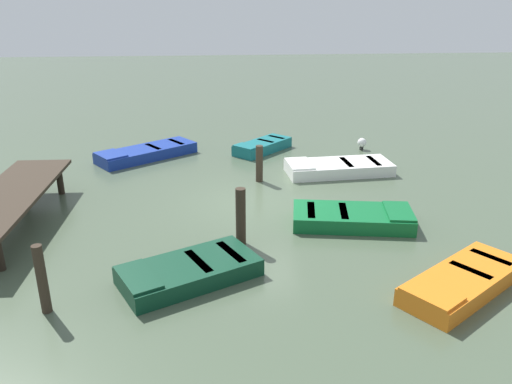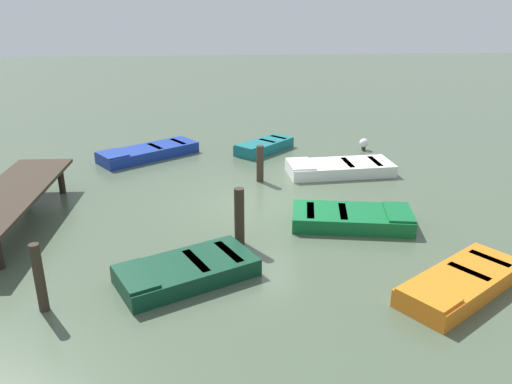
{
  "view_description": "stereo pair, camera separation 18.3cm",
  "coord_description": "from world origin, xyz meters",
  "px_view_note": "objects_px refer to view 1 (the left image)",
  "views": [
    {
      "loc": [
        -14.36,
        1.22,
        5.96
      ],
      "look_at": [
        0.0,
        0.0,
        0.35
      ],
      "focal_mm": 35.93,
      "sensor_mm": 36.0,
      "label": 1
    },
    {
      "loc": [
        -14.38,
        1.04,
        5.96
      ],
      "look_at": [
        0.0,
        0.0,
        0.35
      ],
      "focal_mm": 35.93,
      "sensor_mm": 36.0,
      "label": 2
    }
  ],
  "objects_px": {
    "rowboat_orange": "(463,282)",
    "mooring_piling_far_right": "(259,164)",
    "rowboat_white": "(338,167)",
    "mooring_piling_center": "(42,279)",
    "dock_segment": "(9,198)",
    "rowboat_dark_green": "(188,271)",
    "rowboat_green": "(353,217)",
    "marker_buoy": "(362,143)",
    "rowboat_teal": "(262,146)",
    "rowboat_blue": "(146,153)",
    "mooring_piling_mid_right": "(241,217)"
  },
  "relations": [
    {
      "from": "rowboat_orange",
      "to": "mooring_piling_far_right",
      "type": "xyz_separation_m",
      "value": [
        7.19,
        3.71,
        0.41
      ]
    },
    {
      "from": "rowboat_white",
      "to": "mooring_piling_far_right",
      "type": "distance_m",
      "value": 2.93
    },
    {
      "from": "mooring_piling_center",
      "to": "dock_segment",
      "type": "bearing_deg",
      "value": 26.33
    },
    {
      "from": "rowboat_dark_green",
      "to": "rowboat_white",
      "type": "bearing_deg",
      "value": -153.11
    },
    {
      "from": "dock_segment",
      "to": "rowboat_white",
      "type": "relative_size",
      "value": 1.61
    },
    {
      "from": "rowboat_green",
      "to": "mooring_piling_center",
      "type": "xyz_separation_m",
      "value": [
        -3.56,
        7.19,
        0.52
      ]
    },
    {
      "from": "mooring_piling_far_right",
      "to": "marker_buoy",
      "type": "xyz_separation_m",
      "value": [
        3.38,
        -4.5,
        -0.34
      ]
    },
    {
      "from": "rowboat_orange",
      "to": "rowboat_teal",
      "type": "distance_m",
      "value": 11.17
    },
    {
      "from": "rowboat_blue",
      "to": "mooring_piling_mid_right",
      "type": "relative_size",
      "value": 2.57
    },
    {
      "from": "rowboat_blue",
      "to": "marker_buoy",
      "type": "relative_size",
      "value": 8.04
    },
    {
      "from": "rowboat_white",
      "to": "mooring_piling_mid_right",
      "type": "relative_size",
      "value": 2.51
    },
    {
      "from": "mooring_piling_far_right",
      "to": "rowboat_blue",
      "type": "bearing_deg",
      "value": 54.07
    },
    {
      "from": "rowboat_orange",
      "to": "marker_buoy",
      "type": "bearing_deg",
      "value": -129.63
    },
    {
      "from": "rowboat_blue",
      "to": "mooring_piling_far_right",
      "type": "bearing_deg",
      "value": 108.04
    },
    {
      "from": "rowboat_dark_green",
      "to": "mooring_piling_center",
      "type": "distance_m",
      "value": 3.0
    },
    {
      "from": "rowboat_blue",
      "to": "rowboat_orange",
      "type": "relative_size",
      "value": 1.15
    },
    {
      "from": "rowboat_green",
      "to": "mooring_piling_far_right",
      "type": "relative_size",
      "value": 2.73
    },
    {
      "from": "marker_buoy",
      "to": "rowboat_green",
      "type": "bearing_deg",
      "value": 162.41
    },
    {
      "from": "dock_segment",
      "to": "marker_buoy",
      "type": "height_order",
      "value": "dock_segment"
    },
    {
      "from": "rowboat_white",
      "to": "rowboat_orange",
      "type": "distance_m",
      "value": 7.83
    },
    {
      "from": "dock_segment",
      "to": "rowboat_orange",
      "type": "xyz_separation_m",
      "value": [
        -4.16,
        -10.73,
        -0.63
      ]
    },
    {
      "from": "rowboat_blue",
      "to": "rowboat_orange",
      "type": "height_order",
      "value": "same"
    },
    {
      "from": "rowboat_orange",
      "to": "rowboat_teal",
      "type": "xyz_separation_m",
      "value": [
        10.68,
        3.28,
        0.0
      ]
    },
    {
      "from": "marker_buoy",
      "to": "mooring_piling_mid_right",
      "type": "bearing_deg",
      "value": 145.99
    },
    {
      "from": "rowboat_green",
      "to": "marker_buoy",
      "type": "height_order",
      "value": "marker_buoy"
    },
    {
      "from": "rowboat_green",
      "to": "rowboat_white",
      "type": "height_order",
      "value": "same"
    },
    {
      "from": "rowboat_green",
      "to": "mooring_piling_far_right",
      "type": "bearing_deg",
      "value": 130.71
    },
    {
      "from": "rowboat_dark_green",
      "to": "mooring_piling_mid_right",
      "type": "height_order",
      "value": "mooring_piling_mid_right"
    },
    {
      "from": "rowboat_teal",
      "to": "marker_buoy",
      "type": "distance_m",
      "value": 4.06
    },
    {
      "from": "rowboat_white",
      "to": "rowboat_blue",
      "type": "bearing_deg",
      "value": -23.54
    },
    {
      "from": "rowboat_green",
      "to": "mooring_piling_mid_right",
      "type": "xyz_separation_m",
      "value": [
        -0.91,
        3.14,
        0.54
      ]
    },
    {
      "from": "rowboat_blue",
      "to": "rowboat_dark_green",
      "type": "relative_size",
      "value": 1.15
    },
    {
      "from": "rowboat_green",
      "to": "mooring_piling_mid_right",
      "type": "distance_m",
      "value": 3.31
    },
    {
      "from": "rowboat_green",
      "to": "mooring_piling_center",
      "type": "bearing_deg",
      "value": -144.4
    },
    {
      "from": "rowboat_blue",
      "to": "marker_buoy",
      "type": "distance_m",
      "value": 8.63
    },
    {
      "from": "rowboat_dark_green",
      "to": "rowboat_blue",
      "type": "bearing_deg",
      "value": -104.9
    },
    {
      "from": "mooring_piling_mid_right",
      "to": "marker_buoy",
      "type": "bearing_deg",
      "value": -34.01
    },
    {
      "from": "dock_segment",
      "to": "mooring_piling_far_right",
      "type": "relative_size",
      "value": 4.85
    },
    {
      "from": "dock_segment",
      "to": "rowboat_green",
      "type": "xyz_separation_m",
      "value": [
        -0.65,
        -9.27,
        -0.63
      ]
    },
    {
      "from": "rowboat_green",
      "to": "rowboat_teal",
      "type": "distance_m",
      "value": 7.4
    },
    {
      "from": "rowboat_orange",
      "to": "mooring_piling_mid_right",
      "type": "xyz_separation_m",
      "value": [
        2.6,
        4.6,
        0.54
      ]
    },
    {
      "from": "rowboat_blue",
      "to": "rowboat_dark_green",
      "type": "bearing_deg",
      "value": 66.04
    },
    {
      "from": "rowboat_dark_green",
      "to": "rowboat_orange",
      "type": "distance_m",
      "value": 5.94
    },
    {
      "from": "rowboat_green",
      "to": "rowboat_dark_green",
      "type": "bearing_deg",
      "value": -140.5
    },
    {
      "from": "rowboat_green",
      "to": "rowboat_white",
      "type": "relative_size",
      "value": 0.91
    },
    {
      "from": "dock_segment",
      "to": "mooring_piling_mid_right",
      "type": "xyz_separation_m",
      "value": [
        -1.56,
        -6.13,
        -0.09
      ]
    },
    {
      "from": "rowboat_dark_green",
      "to": "rowboat_teal",
      "type": "bearing_deg",
      "value": -131.83
    },
    {
      "from": "mooring_piling_far_right",
      "to": "mooring_piling_center",
      "type": "bearing_deg",
      "value": 145.74
    },
    {
      "from": "rowboat_blue",
      "to": "mooring_piling_mid_right",
      "type": "height_order",
      "value": "mooring_piling_mid_right"
    },
    {
      "from": "rowboat_dark_green",
      "to": "mooring_piling_far_right",
      "type": "height_order",
      "value": "mooring_piling_far_right"
    }
  ]
}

